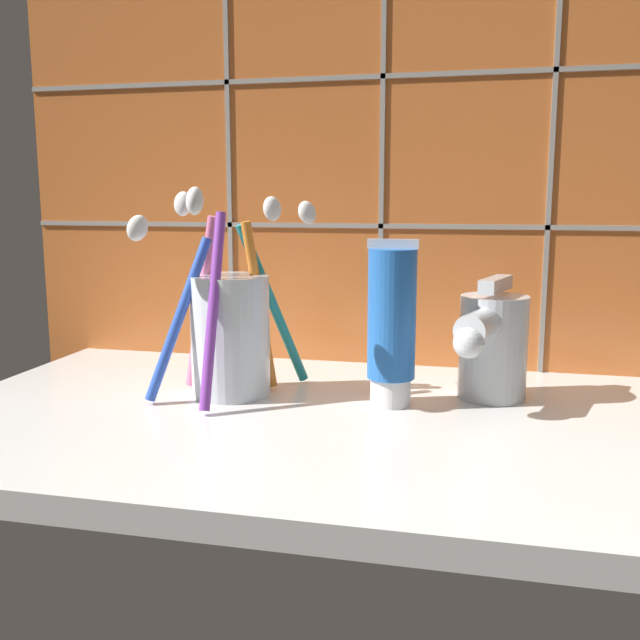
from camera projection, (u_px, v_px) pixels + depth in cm
name	position (u px, v px, depth cm)	size (l,w,h in cm)	color
sink_counter	(325.00, 426.00, 58.80)	(66.32, 39.03, 2.00)	silver
tile_wall_backsplash	(367.00, 175.00, 74.22)	(76.32, 1.72, 43.91)	#C6662D
toothbrush_cup	(230.00, 328.00, 63.48)	(14.39, 15.50, 18.66)	silver
toothpaste_tube	(392.00, 324.00, 60.15)	(4.29, 4.09, 14.21)	white
sink_faucet	(491.00, 343.00, 61.98)	(6.26, 11.20, 10.77)	silver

